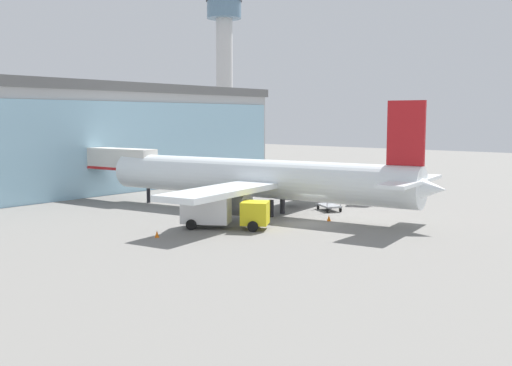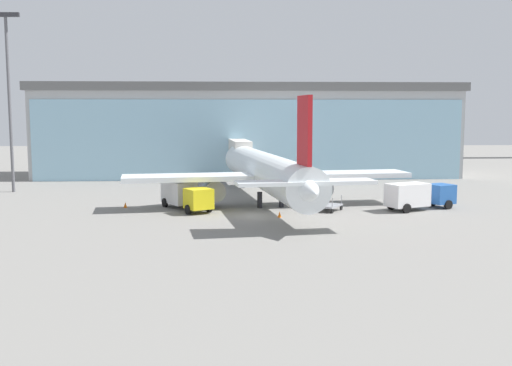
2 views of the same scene
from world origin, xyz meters
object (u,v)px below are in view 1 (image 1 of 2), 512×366
Objects in this scene: control_tower at (224,58)px; safety_cone_nose at (329,218)px; jet_bridge at (111,160)px; catering_truck at (222,211)px; airplane at (259,179)px; fuel_truck at (368,188)px; safety_cone_wingtip at (157,234)px; baggage_cart at (329,206)px.

control_tower reaches higher than safety_cone_nose.
jet_bridge is 23.48m from catering_truck.
control_tower is 99.97m from catering_truck.
fuel_truck is (14.64, -3.78, -1.92)m from airplane.
fuel_truck is at bearing -113.30° from airplane.
catering_truck is 13.44× the size of safety_cone_wingtip.
airplane is 8.28m from safety_cone_nose.
fuel_truck is at bearing -4.54° from safety_cone_wingtip.
control_tower reaches higher than catering_truck.
control_tower is 11.65× the size of baggage_cart.
control_tower is at bearing 172.13° from baggage_cart.
safety_cone_nose is (-13.85, -3.85, -1.19)m from fuel_truck.
safety_cone_nose is (0.79, -7.63, -3.11)m from airplane.
control_tower is at bearing -53.53° from airplane.
fuel_truck is (17.39, -23.71, -3.00)m from jet_bridge.
airplane is at bearing 141.34° from fuel_truck.
control_tower reaches higher than airplane.
catering_truck is 22.78m from fuel_truck.
airplane is at bearing 95.88° from safety_cone_nose.
safety_cone_wingtip is (-77.35, -65.30, -23.27)m from control_tower.
safety_cone_nose is at bearing -178.62° from jet_bridge.
jet_bridge is 1.72× the size of catering_truck.
safety_cone_nose and safety_cone_wingtip have the same top height.
fuel_truck is 8.81m from baggage_cart.
airplane is 7.84m from baggage_cart.
safety_cone_nose is 16.19m from safety_cone_wingtip.
airplane is 4.86× the size of fuel_truck.
airplane reaches higher than safety_cone_wingtip.
baggage_cart is (-57.26, -68.09, -23.04)m from control_tower.
baggage_cart is at bearing 52.77° from catering_truck.
baggage_cart is at bearing 33.18° from safety_cone_nose.
safety_cone_nose is (3.54, -27.56, -4.19)m from jet_bridge.
baggage_cart is 20.28m from safety_cone_wingtip.
airplane is 14.61m from safety_cone_wingtip.
control_tower reaches higher than safety_cone_wingtip.
airplane is 66.76× the size of safety_cone_nose.
jet_bridge reaches higher than fuel_truck.
airplane is 11.40× the size of baggage_cart.
baggage_cart is (14.01, -1.56, -0.97)m from catering_truck.
control_tower is at bearing 40.17° from safety_cone_wingtip.
jet_bridge reaches higher than safety_cone_nose.
control_tower is at bearing 102.14° from catering_truck.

